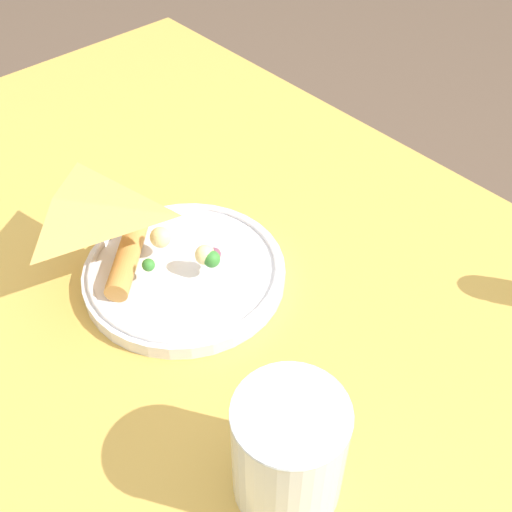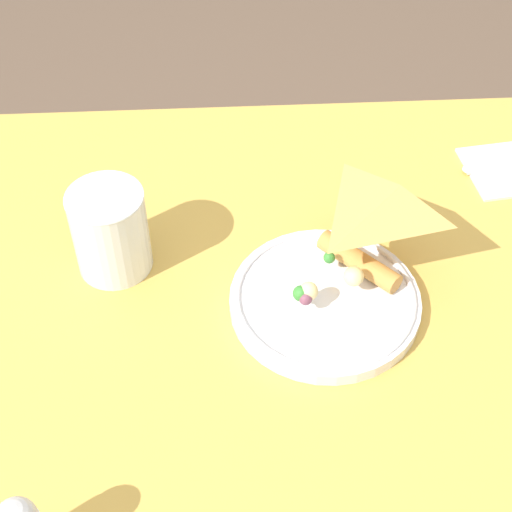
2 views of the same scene
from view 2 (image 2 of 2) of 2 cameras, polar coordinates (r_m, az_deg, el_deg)
dining_table at (r=0.97m, az=2.02°, el=-7.73°), size 1.15×0.75×0.75m
plate_pizza at (r=0.87m, az=5.13°, el=-2.97°), size 0.21×0.21×0.05m
milk_glass at (r=0.90m, az=-10.52°, el=1.62°), size 0.09×0.09×0.11m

